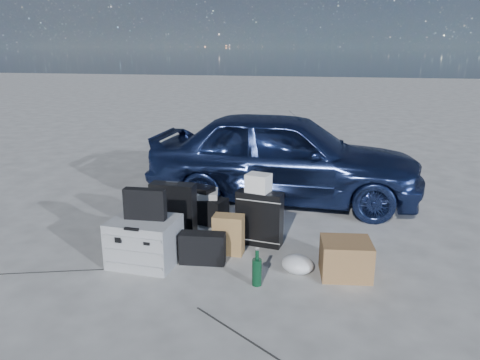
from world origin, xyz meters
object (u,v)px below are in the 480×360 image
car (284,156)px  cardboard_box (346,258)px  suitcase_left (174,211)px  briefcase (145,230)px  green_bottle (257,267)px  suitcase_right (259,218)px  duffel_bag (202,209)px  pelican_case (145,241)px

car → cardboard_box: bearing=-157.4°
suitcase_left → briefcase: bearing=-135.2°
car → green_bottle: bearing=-177.5°
green_bottle → cardboard_box: bearing=25.0°
briefcase → suitcase_right: suitcase_right is taller
cardboard_box → suitcase_right: bearing=149.2°
car → green_bottle: car is taller
duffel_bag → suitcase_right: bearing=-17.2°
suitcase_left → cardboard_box: bearing=-14.4°
cardboard_box → suitcase_left: bearing=165.0°
pelican_case → briefcase: (-0.17, 0.40, -0.05)m
pelican_case → cardboard_box: (1.89, 0.14, -0.06)m
suitcase_right → green_bottle: 0.90m
green_bottle → briefcase: bearing=155.1°
suitcase_left → duffel_bag: 0.60m
cardboard_box → green_bottle: size_ratio=1.33×
car → pelican_case: size_ratio=5.83×
pelican_case → suitcase_right: (1.00, 0.67, 0.06)m
suitcase_left → cardboard_box: 1.90m
suitcase_right → green_bottle: bearing=-73.2°
pelican_case → car: bearing=67.1°
suitcase_left → green_bottle: 1.37m
briefcase → suitcase_left: (0.24, 0.24, 0.14)m
duffel_bag → briefcase: bearing=-99.7°
suitcase_right → duffel_bag: bearing=154.9°
car → green_bottle: (0.06, -2.43, -0.44)m
suitcase_right → cardboard_box: suitcase_right is taller
suitcase_left → green_bottle: suitcase_left is taller
briefcase → cardboard_box: 2.08m
suitcase_right → duffel_bag: (-0.79, 0.52, -0.14)m
car → suitcase_right: car is taller
pelican_case → cardboard_box: 1.90m
suitcase_right → pelican_case: bearing=-137.7°
green_bottle → car: bearing=91.5°
suitcase_left → duffel_bag: bearing=75.9°
suitcase_left → green_bottle: bearing=-37.7°
car → suitcase_right: size_ratio=6.21×
suitcase_left → cardboard_box: suitcase_left is taller
cardboard_box → pelican_case: bearing=-175.7°
briefcase → cardboard_box: briefcase is taller
suitcase_right → duffel_bag: suitcase_right is taller
briefcase → cardboard_box: bearing=19.3°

